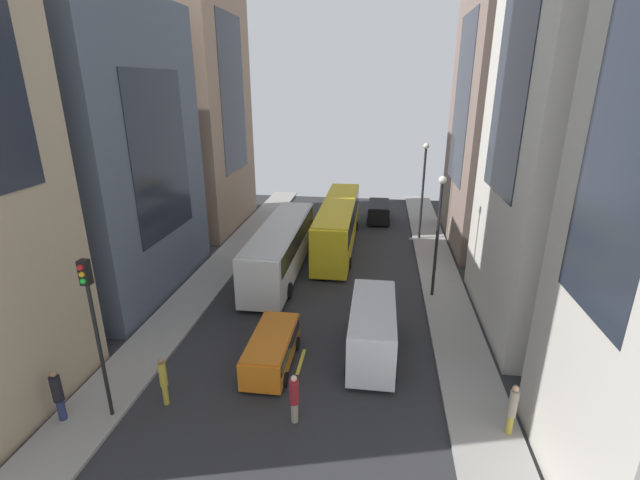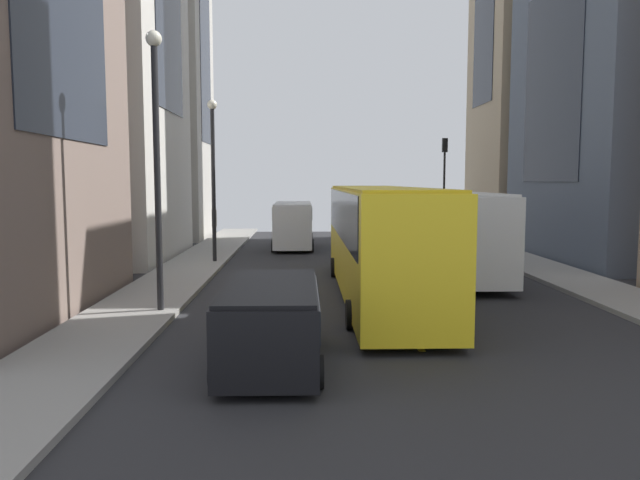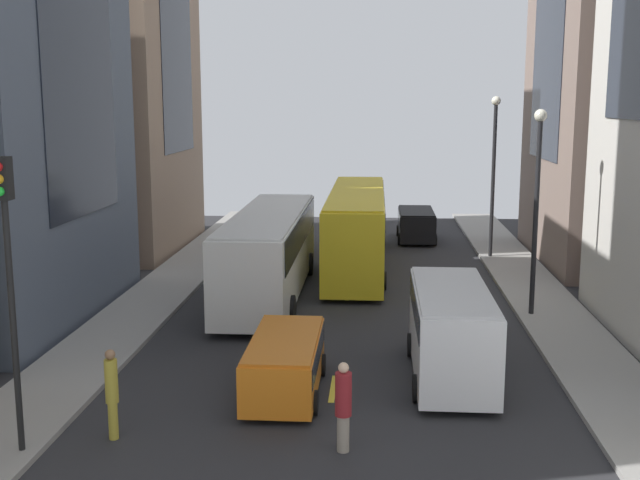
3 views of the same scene
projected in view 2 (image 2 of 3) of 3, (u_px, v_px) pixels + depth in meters
The scene contains 20 objects.
ground_plane at pixel (368, 273), 24.89m from camera, with size 41.67×41.67×0.00m, color #28282B.
sidewalk_west at pixel (548, 271), 25.08m from camera, with size 2.63×44.00×0.15m, color gray.
sidewalk_east at pixel (184, 272), 24.68m from camera, with size 2.63×44.00×0.15m, color gray.
lane_stripe_0 at pixel (338, 231), 45.78m from camera, with size 0.16×2.00×0.01m, color yellow.
lane_stripe_1 at pixel (349, 246), 35.33m from camera, with size 0.16×2.00×0.01m, color yellow.
lane_stripe_2 at pixel (368, 273), 24.89m from camera, with size 0.16×2.00×0.01m, color yellow.
lane_stripe_3 at pixel (414, 340), 14.44m from camera, with size 0.16×2.00×0.01m, color yellow.
building_east_0 at pixel (153, 23), 39.12m from camera, with size 6.67×7.08×27.97m.
city_bus_white at pixel (441, 224), 25.22m from camera, with size 2.80×12.32×3.35m.
streetcar_yellow at pixel (378, 232), 19.57m from camera, with size 2.70×13.75×3.59m.
delivery_van_white at pixel (293, 222), 34.01m from camera, with size 2.25×5.91×2.58m.
car_black_0 at pixel (271, 318), 12.31m from camera, with size 2.08×4.41×1.70m.
car_orange_2 at pixel (370, 230), 35.66m from camera, with size 1.97×4.53×1.53m.
pedestrian_waiting_curb at pixel (214, 221), 38.47m from camera, with size 0.31×0.31×2.05m.
pedestrian_crossing_mid at pixel (420, 222), 38.87m from camera, with size 0.30×0.30×2.15m.
pedestrian_crossing_near at pixel (467, 219), 40.44m from camera, with size 0.38×0.38×2.14m.
pedestrian_walking_far at pixel (338, 223), 39.00m from camera, with size 0.37×0.37×2.07m.
traffic_light_near_corner at pixel (444, 169), 39.61m from camera, with size 0.32×0.44×6.43m.
streetlamp_near at pixel (213, 164), 27.16m from camera, with size 0.44×0.44×7.25m.
streetlamp_far at pixel (156, 143), 16.70m from camera, with size 0.44×0.44×7.71m.
Camera 2 is at (2.64, 24.57, 3.78)m, focal length 33.96 mm.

